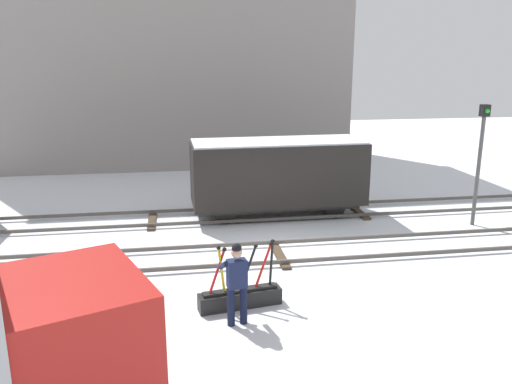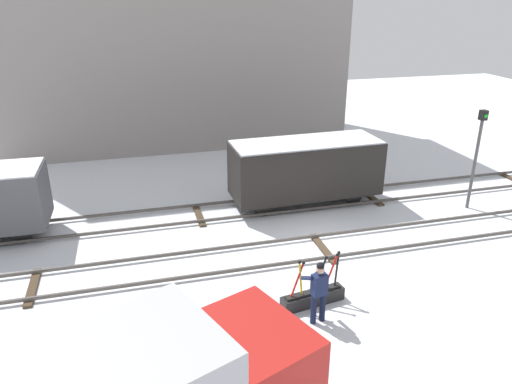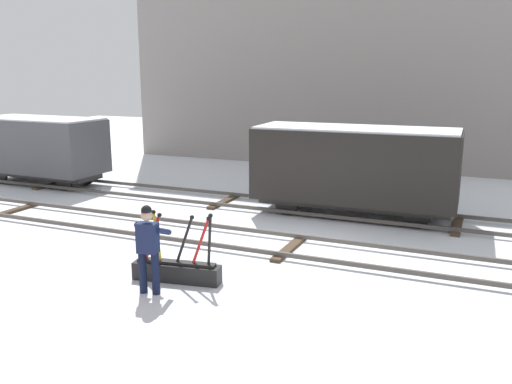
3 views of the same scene
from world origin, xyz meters
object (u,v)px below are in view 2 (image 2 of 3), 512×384
Objects in this scene: switch_lever_frame at (313,296)px; signal_post at (477,150)px; rail_worker at (319,289)px; freight_car_back_track at (306,169)px.

switch_lever_frame is 9.43m from signal_post.
freight_car_back_track is at bearing 63.20° from rail_worker.
rail_worker is 0.30× the size of freight_car_back_track.
rail_worker is at bearing -109.19° from freight_car_back_track.
signal_post is at bearing 19.34° from switch_lever_frame.
freight_car_back_track is (2.07, 6.31, 1.22)m from switch_lever_frame.
signal_post is 0.67× the size of freight_car_back_track.
rail_worker is 9.79m from signal_post.
rail_worker is at bearing -111.98° from switch_lever_frame.
signal_post is (8.08, 4.39, 2.10)m from switch_lever_frame.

